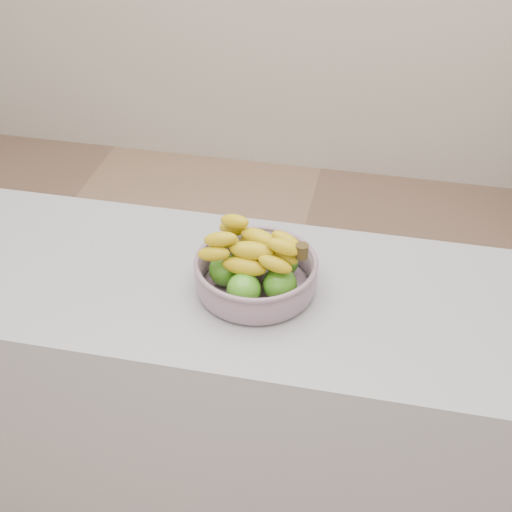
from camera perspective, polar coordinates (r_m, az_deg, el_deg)
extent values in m
plane|color=#9B785F|center=(2.55, -1.21, -15.42)|extent=(4.00, 4.00, 0.00)
cube|color=#A3A4AC|center=(2.09, -2.53, -11.81)|extent=(2.00, 0.60, 0.90)
cylinder|color=#909BAD|center=(1.76, 0.00, -2.45)|extent=(0.26, 0.26, 0.01)
torus|color=#909BAD|center=(1.71, 0.00, -0.49)|extent=(0.30, 0.30, 0.01)
sphere|color=#378C18|center=(1.67, -0.99, -2.71)|extent=(0.08, 0.08, 0.08)
sphere|color=#378C18|center=(1.69, 1.92, -2.27)|extent=(0.08, 0.08, 0.08)
sphere|color=#378C18|center=(1.76, 2.08, -0.47)|extent=(0.08, 0.08, 0.08)
sphere|color=#378C18|center=(1.79, -0.55, 0.19)|extent=(0.08, 0.08, 0.08)
sphere|color=#378C18|center=(1.73, -2.46, -1.12)|extent=(0.08, 0.08, 0.08)
ellipsoid|color=yellow|center=(1.67, -0.95, -0.84)|extent=(0.19, 0.06, 0.04)
ellipsoid|color=yellow|center=(1.70, -0.31, 0.07)|extent=(0.19, 0.08, 0.04)
ellipsoid|color=yellow|center=(1.74, 0.31, 0.94)|extent=(0.19, 0.10, 0.04)
ellipsoid|color=yellow|center=(1.66, -0.35, 0.43)|extent=(0.19, 0.04, 0.04)
ellipsoid|color=yellow|center=(1.70, 0.34, 1.39)|extent=(0.19, 0.11, 0.04)
cylinder|color=#3A2C12|center=(1.64, 3.70, 0.40)|extent=(0.03, 0.03, 0.03)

